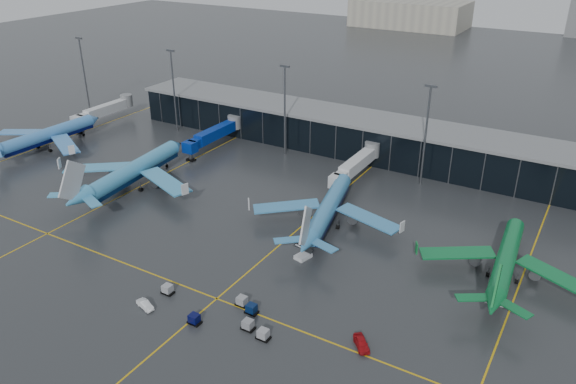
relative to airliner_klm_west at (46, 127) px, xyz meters
The scene contains 13 objects.
ground 79.48m from the airliner_klm_west, 13.85° to the right, with size 600.00×600.00×0.00m, color #282B2D.
terminal_pier 88.15m from the airliner_klm_west, 29.23° to the left, with size 142.00×17.00×10.70m.
jet_bridges 48.35m from the airliner_klm_west, 29.82° to the left, with size 94.00×27.50×7.20m.
flood_masts 87.92m from the airliner_klm_west, 20.75° to the left, with size 203.00×0.50×25.50m.
taxi_lines 87.55m from the airliner_klm_west, ahead, with size 220.00×120.00×0.02m.
airliner_klm_west is the anchor object (origin of this frame).
airliner_arkefly 41.34m from the airliner_klm_west, ahead, with size 39.18×44.62×13.71m, color #409DD2, non-canonical shape.
airliner_klm_near 91.11m from the airliner_klm_west, ahead, with size 34.65×39.47×12.13m, color #3A88C1, non-canonical shape.
airliner_aer_lingus 128.68m from the airliner_klm_west, ahead, with size 32.74×37.28×11.46m, color #0D6D34, non-canonical shape.
baggage_carts 98.78m from the airliner_klm_west, 22.05° to the right, with size 23.46×9.50×1.70m.
mobile_airstair 94.77m from the airliner_klm_west, ahead, with size 2.91×3.64×3.45m.
service_van_red 118.53m from the airliner_klm_west, 15.91° to the right, with size 1.80×4.46×1.52m, color #AB0D13.
service_van_white 88.86m from the airliner_klm_west, 28.47° to the right, with size 1.35×3.87×1.27m, color white.
Camera 1 is at (61.97, -78.10, 59.51)m, focal length 35.00 mm.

